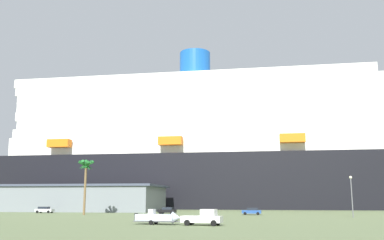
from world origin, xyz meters
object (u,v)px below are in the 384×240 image
object	(u,v)px
palm_tree	(86,170)
pickup_truck	(204,218)
small_boat_on_trailer	(160,218)
parked_car_blue_suv	(252,211)
street_lamp	(351,190)
cruise_ship	(282,154)
parked_car_silver_sedan	(44,210)
parked_car_black_coupe	(167,210)

from	to	relation	value
palm_tree	pickup_truck	bearing A→B (deg)	-43.06
small_boat_on_trailer	parked_car_blue_suv	xyz separation A→B (m)	(10.19, 38.46, -0.13)
pickup_truck	parked_car_blue_suv	bearing A→B (deg)	84.58
small_boat_on_trailer	street_lamp	world-z (taller)	street_lamp
cruise_ship	pickup_truck	bearing A→B (deg)	-96.39
small_boat_on_trailer	parked_car_silver_sedan	bearing A→B (deg)	136.65
parked_car_silver_sedan	pickup_truck	bearing A→B (deg)	-39.73
street_lamp	parked_car_silver_sedan	size ratio (longest dim) A/B	1.74
pickup_truck	parked_car_blue_suv	distance (m)	39.26
pickup_truck	parked_car_blue_suv	xyz separation A→B (m)	(3.71, 39.08, -0.21)
cruise_ship	pickup_truck	size ratio (longest dim) A/B	47.30
pickup_truck	palm_tree	size ratio (longest dim) A/B	0.46
pickup_truck	street_lamp	size ratio (longest dim) A/B	0.72
street_lamp	parked_car_silver_sedan	bearing A→B (deg)	171.75
street_lamp	small_boat_on_trailer	bearing A→B (deg)	-136.04
small_boat_on_trailer	street_lamp	size ratio (longest dim) A/B	0.98
small_boat_on_trailer	street_lamp	distance (m)	42.39
parked_car_blue_suv	parked_car_silver_sedan	size ratio (longest dim) A/B	0.94
small_boat_on_trailer	parked_car_silver_sedan	distance (m)	57.97
parked_car_blue_suv	cruise_ship	bearing A→B (deg)	82.95
palm_tree	parked_car_silver_sedan	xyz separation A→B (m)	(-15.56, 9.51, -9.29)
small_boat_on_trailer	palm_tree	size ratio (longest dim) A/B	0.63
parked_car_silver_sedan	parked_car_black_coupe	world-z (taller)	same
parked_car_blue_suv	parked_car_silver_sedan	bearing A→B (deg)	178.54
cruise_ship	small_boat_on_trailer	distance (m)	99.63
pickup_truck	parked_car_black_coupe	distance (m)	43.80
palm_tree	parked_car_blue_suv	distance (m)	38.81
parked_car_black_coupe	parked_car_blue_suv	bearing A→B (deg)	-4.35
cruise_ship	parked_car_black_coupe	xyz separation A→B (m)	(-27.27, -56.38, -18.53)
pickup_truck	street_lamp	xyz separation A→B (m)	(23.89, 29.90, 4.17)
cruise_ship	street_lamp	bearing A→B (deg)	-79.02
street_lamp	parked_car_black_coupe	distance (m)	41.92
street_lamp	parked_car_black_coupe	bearing A→B (deg)	165.11
palm_tree	parked_car_silver_sedan	distance (m)	20.46
parked_car_black_coupe	small_boat_on_trailer	bearing A→B (deg)	-76.06
parked_car_silver_sedan	palm_tree	bearing A→B (deg)	-31.44
palm_tree	small_boat_on_trailer	bearing A→B (deg)	-48.71
small_boat_on_trailer	parked_car_silver_sedan	size ratio (longest dim) A/B	1.70
parked_car_blue_suv	street_lamp	bearing A→B (deg)	-24.47
parked_car_blue_suv	parked_car_black_coupe	world-z (taller)	same
pickup_truck	small_boat_on_trailer	xyz separation A→B (m)	(-6.47, 0.62, -0.08)
pickup_truck	street_lamp	world-z (taller)	street_lamp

